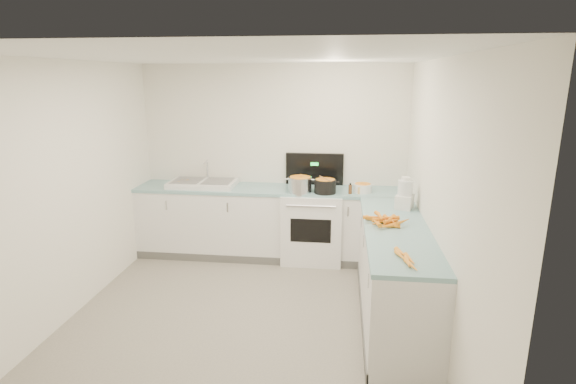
# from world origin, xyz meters

# --- Properties ---
(floor) EXTENTS (3.50, 4.00, 0.00)m
(floor) POSITION_xyz_m (0.00, 0.00, 0.00)
(floor) COLOR gray
(floor) RESTS_ON ground
(ceiling) EXTENTS (3.50, 4.00, 0.00)m
(ceiling) POSITION_xyz_m (0.00, 0.00, 2.50)
(ceiling) COLOR white
(ceiling) RESTS_ON ground
(wall_back) EXTENTS (3.50, 0.00, 2.50)m
(wall_back) POSITION_xyz_m (0.00, 2.00, 1.25)
(wall_back) COLOR white
(wall_back) RESTS_ON ground
(wall_front) EXTENTS (3.50, 0.00, 2.50)m
(wall_front) POSITION_xyz_m (0.00, -2.00, 1.25)
(wall_front) COLOR white
(wall_front) RESTS_ON ground
(wall_left) EXTENTS (0.00, 4.00, 2.50)m
(wall_left) POSITION_xyz_m (-1.75, 0.00, 1.25)
(wall_left) COLOR white
(wall_left) RESTS_ON ground
(wall_right) EXTENTS (0.00, 4.00, 2.50)m
(wall_right) POSITION_xyz_m (1.75, 0.00, 1.25)
(wall_right) COLOR white
(wall_right) RESTS_ON ground
(counter_back) EXTENTS (3.50, 0.62, 0.94)m
(counter_back) POSITION_xyz_m (0.00, 1.70, 0.47)
(counter_back) COLOR white
(counter_back) RESTS_ON ground
(counter_right) EXTENTS (0.62, 2.20, 0.94)m
(counter_right) POSITION_xyz_m (1.45, 0.30, 0.47)
(counter_right) COLOR white
(counter_right) RESTS_ON ground
(stove) EXTENTS (0.76, 0.65, 1.36)m
(stove) POSITION_xyz_m (0.55, 1.69, 0.47)
(stove) COLOR white
(stove) RESTS_ON ground
(sink) EXTENTS (0.86, 0.52, 0.31)m
(sink) POSITION_xyz_m (-0.90, 1.70, 0.98)
(sink) COLOR white
(sink) RESTS_ON counter_back
(steel_pot) EXTENTS (0.37, 0.37, 0.21)m
(steel_pot) POSITION_xyz_m (0.40, 1.53, 1.03)
(steel_pot) COLOR silver
(steel_pot) RESTS_ON stove
(black_pot) EXTENTS (0.30, 0.30, 0.19)m
(black_pot) POSITION_xyz_m (0.71, 1.53, 1.02)
(black_pot) COLOR black
(black_pot) RESTS_ON stove
(wooden_spoon) EXTENTS (0.16, 0.29, 0.01)m
(wooden_spoon) POSITION_xyz_m (0.71, 1.53, 1.12)
(wooden_spoon) COLOR #AD7A47
(wooden_spoon) RESTS_ON black_pot
(mixing_bowl) EXTENTS (0.30, 0.30, 0.11)m
(mixing_bowl) POSITION_xyz_m (1.17, 1.63, 0.99)
(mixing_bowl) COLOR white
(mixing_bowl) RESTS_ON counter_back
(extract_bottle) EXTENTS (0.04, 0.04, 0.11)m
(extract_bottle) POSITION_xyz_m (1.02, 1.53, 1.00)
(extract_bottle) COLOR #593319
(extract_bottle) RESTS_ON counter_back
(spice_jar) EXTENTS (0.05, 0.05, 0.09)m
(spice_jar) POSITION_xyz_m (1.13, 1.55, 0.98)
(spice_jar) COLOR #E5B266
(spice_jar) RESTS_ON counter_back
(food_processor) EXTENTS (0.23, 0.25, 0.35)m
(food_processor) POSITION_xyz_m (1.60, 0.97, 1.09)
(food_processor) COLOR white
(food_processor) RESTS_ON counter_right
(carrot_pile) EXTENTS (0.46, 0.39, 0.09)m
(carrot_pile) POSITION_xyz_m (1.35, 0.40, 0.97)
(carrot_pile) COLOR orange
(carrot_pile) RESTS_ON counter_right
(peeled_carrots) EXTENTS (0.15, 0.44, 0.04)m
(peeled_carrots) POSITION_xyz_m (1.43, -0.52, 0.96)
(peeled_carrots) COLOR orange
(peeled_carrots) RESTS_ON counter_right
(peelings) EXTENTS (0.22, 0.26, 0.01)m
(peelings) POSITION_xyz_m (-1.15, 1.72, 1.02)
(peelings) COLOR tan
(peelings) RESTS_ON sink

